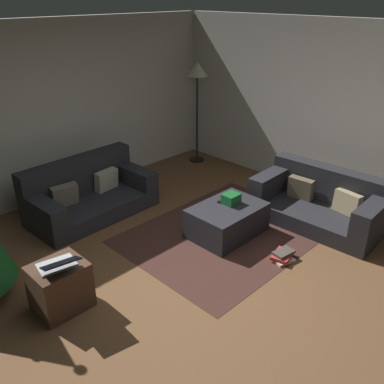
{
  "coord_description": "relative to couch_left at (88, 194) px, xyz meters",
  "views": [
    {
      "loc": [
        -2.67,
        -2.62,
        2.92
      ],
      "look_at": [
        0.53,
        0.57,
        0.75
      ],
      "focal_mm": 39.3,
      "sensor_mm": 36.0,
      "label": 1
    }
  ],
  "objects": [
    {
      "name": "laptop",
      "position": [
        -1.33,
        -1.63,
        0.27
      ],
      "size": [
        0.42,
        0.46,
        0.18
      ],
      "color": "silver",
      "rests_on": "side_table"
    },
    {
      "name": "couch_right",
      "position": [
        2.14,
        -2.49,
        -0.01
      ],
      "size": [
        0.98,
        1.76,
        0.72
      ],
      "rotation": [
        0.0,
        0.0,
        1.61
      ],
      "color": "#26262B",
      "rests_on": "ground_plane"
    },
    {
      "name": "gift_box",
      "position": [
        1.06,
        -1.78,
        0.18
      ],
      "size": [
        0.21,
        0.18,
        0.13
      ],
      "primitive_type": "cube",
      "rotation": [
        0.0,
        0.0,
        0.0
      ],
      "color": "#19662D",
      "rests_on": "ottoman"
    },
    {
      "name": "couch_left",
      "position": [
        0.0,
        0.0,
        0.0
      ],
      "size": [
        1.79,
        0.95,
        0.78
      ],
      "rotation": [
        0.0,
        0.0,
        3.18
      ],
      "color": "#26262B",
      "rests_on": "ground_plane"
    },
    {
      "name": "ground_plane",
      "position": [
        -0.1,
        -2.25,
        -0.29
      ],
      "size": [
        6.4,
        6.4,
        0.0
      ],
      "primitive_type": "plane",
      "color": "brown"
    },
    {
      "name": "corner_partition",
      "position": [
        3.04,
        -2.25,
        1.01
      ],
      "size": [
        0.12,
        6.4,
        2.6
      ],
      "primitive_type": "cube",
      "color": "beige",
      "rests_on": "ground_plane"
    },
    {
      "name": "side_table",
      "position": [
        -1.32,
        -1.57,
        -0.04
      ],
      "size": [
        0.52,
        0.44,
        0.5
      ],
      "primitive_type": "cube",
      "color": "#4C3323",
      "rests_on": "ground_plane"
    },
    {
      "name": "area_rug",
      "position": [
        0.95,
        -1.81,
        -0.29
      ],
      "size": [
        2.6,
        2.0,
        0.01
      ],
      "primitive_type": "cube",
      "color": "#422620",
      "rests_on": "ground_plane"
    },
    {
      "name": "tv_remote",
      "position": [
        0.98,
        -1.71,
        0.13
      ],
      "size": [
        0.09,
        0.17,
        0.02
      ],
      "primitive_type": "cube",
      "rotation": [
        0.0,
        0.0,
        0.24
      ],
      "color": "black",
      "rests_on": "ottoman"
    },
    {
      "name": "book_stack",
      "position": [
        0.97,
        -2.68,
        -0.23
      ],
      "size": [
        0.34,
        0.29,
        0.11
      ],
      "color": "beige",
      "rests_on": "ground_plane"
    },
    {
      "name": "ottoman",
      "position": [
        0.95,
        -1.81,
        -0.09
      ],
      "size": [
        0.97,
        0.68,
        0.4
      ],
      "primitive_type": "cube",
      "color": "#26262B",
      "rests_on": "ground_plane"
    },
    {
      "name": "corner_lamp",
      "position": [
        2.59,
        0.35,
        1.26
      ],
      "size": [
        0.36,
        0.36,
        1.82
      ],
      "color": "black",
      "rests_on": "ground_plane"
    },
    {
      "name": "rear_partition",
      "position": [
        -0.1,
        0.89,
        1.01
      ],
      "size": [
        6.4,
        0.12,
        2.6
      ],
      "primitive_type": "cube",
      "color": "beige",
      "rests_on": "ground_plane"
    }
  ]
}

